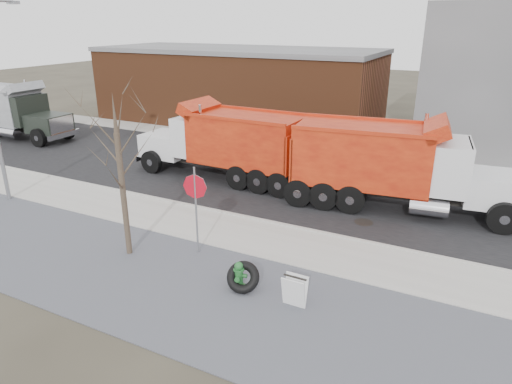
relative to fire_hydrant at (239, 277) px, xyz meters
The scene contains 15 objects.
ground 3.00m from the fire_hydrant, 109.15° to the left, with size 120.00×120.00×0.00m, color #383328.
gravel_verge 1.25m from the fire_hydrant, 144.55° to the right, with size 60.00×5.00×0.03m, color slate.
sidewalk 3.23m from the fire_hydrant, 107.69° to the left, with size 60.00×2.50×0.06m, color #9E9B93.
curb 4.48m from the fire_hydrant, 102.61° to the left, with size 60.00×0.15×0.11m, color #9E9B93.
road 9.17m from the fire_hydrant, 96.11° to the left, with size 60.00×9.40×0.02m, color black.
far_sidewalk 14.84m from the fire_hydrant, 93.77° to the left, with size 60.00×2.00×0.06m, color #9E9B93.
building_brick 22.76m from the fire_hydrant, 118.99° to the left, with size 20.20×8.20×5.30m.
bare_tree 5.09m from the fire_hydrant, behind, with size 3.20×3.20×5.20m.
fire_hydrant is the anchor object (origin of this frame).
truck_tire 0.14m from the fire_hydrant, ahead, with size 1.10×1.01×0.86m.
stop_sign 3.00m from the fire_hydrant, 150.44° to the left, with size 0.79×0.15×2.93m.
sandwich_board 1.72m from the fire_hydrant, ahead, with size 0.64×0.41×0.88m.
dump_truck_red_a 8.46m from the fire_hydrant, 72.11° to the left, with size 9.32×3.54×3.71m.
dump_truck_red_b 9.71m from the fire_hydrant, 122.32° to the left, with size 8.50×2.68×3.58m.
dump_truck_grey 23.22m from the fire_hydrant, 157.10° to the left, with size 7.77×2.51×3.52m.
Camera 1 is at (6.41, -12.48, 7.14)m, focal length 32.00 mm.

